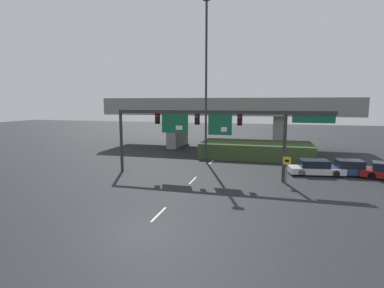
# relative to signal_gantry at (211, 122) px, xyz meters

# --- Properties ---
(ground_plane) EXTENTS (160.00, 160.00, 0.00)m
(ground_plane) POSITION_rel_signal_gantry_xyz_m (-1.24, -11.86, -4.85)
(ground_plane) COLOR black
(lane_markings) EXTENTS (0.14, 26.41, 0.01)m
(lane_markings) POSITION_rel_signal_gantry_xyz_m (-1.24, 2.52, -4.84)
(lane_markings) COLOR silver
(lane_markings) RESTS_ON ground
(signal_gantry) EXTENTS (18.73, 0.44, 5.90)m
(signal_gantry) POSITION_rel_signal_gantry_xyz_m (0.00, 0.00, 0.00)
(signal_gantry) COLOR #2D2D30
(signal_gantry) RESTS_ON ground
(speed_limit_sign) EXTENTS (0.60, 0.11, 2.32)m
(speed_limit_sign) POSITION_rel_signal_gantry_xyz_m (6.34, -0.89, -3.33)
(speed_limit_sign) COLOR #4C4C4C
(speed_limit_sign) RESTS_ON ground
(highway_light_pole_near) EXTENTS (0.70, 0.36, 17.37)m
(highway_light_pole_near) POSITION_rel_signal_gantry_xyz_m (-1.97, 7.05, 4.22)
(highway_light_pole_near) COLOR #2D2D30
(highway_light_pole_near) RESTS_ON ground
(overpass_bridge) EXTENTS (34.16, 8.22, 7.12)m
(overpass_bridge) POSITION_rel_signal_gantry_xyz_m (-1.24, 17.26, 0.15)
(overpass_bridge) COLOR gray
(overpass_bridge) RESTS_ON ground
(grass_embankment) EXTENTS (12.89, 6.10, 1.78)m
(grass_embankment) POSITION_rel_signal_gantry_xyz_m (3.36, 10.92, -3.96)
(grass_embankment) COLOR #384C28
(grass_embankment) RESTS_ON ground
(parked_sedan_near_right) EXTENTS (4.92, 2.47, 1.38)m
(parked_sedan_near_right) POSITION_rel_signal_gantry_xyz_m (9.06, 3.29, -4.21)
(parked_sedan_near_right) COLOR silver
(parked_sedan_near_right) RESTS_ON ground
(parked_sedan_mid_right) EXTENTS (4.35, 2.21, 1.40)m
(parked_sedan_mid_right) POSITION_rel_signal_gantry_xyz_m (12.13, 3.91, -4.20)
(parked_sedan_mid_right) COLOR navy
(parked_sedan_mid_right) RESTS_ON ground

